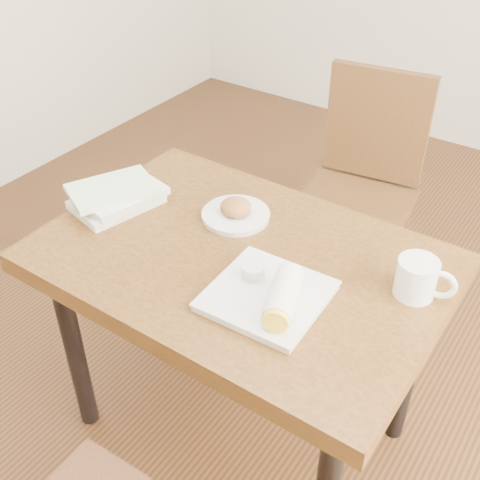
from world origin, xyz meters
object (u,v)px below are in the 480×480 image
Objects in this scene: book_stack at (117,196)px; plate_scone at (236,212)px; table at (240,280)px; chair_far at (363,178)px; coffee_mug at (418,278)px; plate_burrito at (272,295)px.

plate_scone is at bearing 23.94° from book_stack.
book_stack is at bearing -156.06° from plate_scone.
plate_scone is at bearing 128.62° from table.
table is at bearing -88.30° from chair_far.
chair_far is 6.27× the size of coffee_mug.
coffee_mug is at bearing 14.44° from table.
chair_far is 3.14× the size of book_stack.
table is 3.62× the size of book_stack.
coffee_mug is at bearing -2.25° from plate_scone.
coffee_mug reaches higher than plate_scone.
chair_far reaches higher than plate_scone.
plate_burrito reaches higher than table.
chair_far reaches higher than table.
table is at bearing 1.26° from book_stack.
book_stack is (-0.90, -0.13, -0.02)m from coffee_mug.
table is 7.23× the size of coffee_mug.
book_stack reaches higher than plate_scone.
chair_far is 4.68× the size of plate_scone.
chair_far reaches higher than book_stack.
plate_burrito is 0.63m from book_stack.
plate_scone is 1.34× the size of coffee_mug.
table is 1.15× the size of chair_far.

